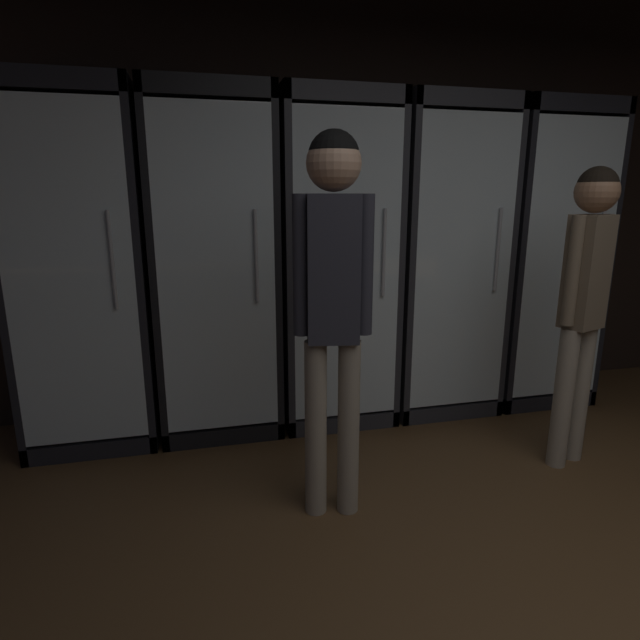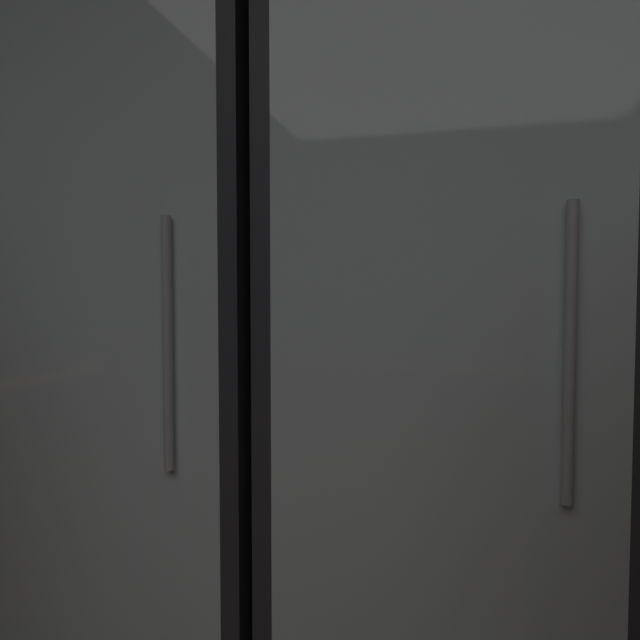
# 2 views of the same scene
# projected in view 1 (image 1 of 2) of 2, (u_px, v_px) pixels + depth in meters

# --- Properties ---
(wall_back) EXTENTS (6.00, 0.06, 2.80)m
(wall_back) POSITION_uv_depth(u_px,v_px,m) (411.00, 199.00, 3.54)
(wall_back) COLOR black
(wall_back) RESTS_ON ground
(cooler_far_left) EXTENTS (0.70, 0.61, 2.01)m
(cooler_far_left) POSITION_uv_depth(u_px,v_px,m) (84.00, 275.00, 2.88)
(cooler_far_left) COLOR black
(cooler_far_left) RESTS_ON ground
(cooler_left) EXTENTS (0.70, 0.61, 2.01)m
(cooler_left) POSITION_uv_depth(u_px,v_px,m) (215.00, 271.00, 3.05)
(cooler_left) COLOR black
(cooler_left) RESTS_ON ground
(cooler_center) EXTENTS (0.70, 0.61, 2.01)m
(cooler_center) POSITION_uv_depth(u_px,v_px,m) (333.00, 267.00, 3.22)
(cooler_center) COLOR #2B2B30
(cooler_center) RESTS_ON ground
(cooler_right) EXTENTS (0.70, 0.61, 2.01)m
(cooler_right) POSITION_uv_depth(u_px,v_px,m) (439.00, 263.00, 3.38)
(cooler_right) COLOR #2B2B30
(cooler_right) RESTS_ON ground
(cooler_far_right) EXTENTS (0.70, 0.61, 2.01)m
(cooler_far_right) POSITION_uv_depth(u_px,v_px,m) (535.00, 260.00, 3.55)
(cooler_far_right) COLOR black
(cooler_far_right) RESTS_ON ground
(shopper_near) EXTENTS (0.29, 0.21, 1.56)m
(shopper_near) POSITION_uv_depth(u_px,v_px,m) (585.00, 286.00, 2.57)
(shopper_near) COLOR gray
(shopper_near) RESTS_ON ground
(shopper_far) EXTENTS (0.33, 0.22, 1.67)m
(shopper_far) POSITION_uv_depth(u_px,v_px,m) (333.00, 281.00, 2.11)
(shopper_far) COLOR gray
(shopper_far) RESTS_ON ground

